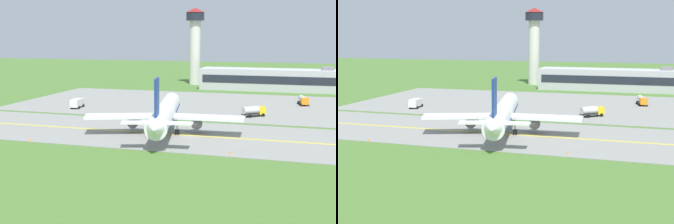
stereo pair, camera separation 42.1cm
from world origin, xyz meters
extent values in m
plane|color=#47702D|center=(0.00, 0.00, 0.00)|extent=(500.00, 500.00, 0.00)
cube|color=gray|center=(0.00, 0.00, 0.05)|extent=(240.00, 28.00, 0.10)
cube|color=gray|center=(10.00, 42.00, 0.05)|extent=(140.00, 52.00, 0.10)
cube|color=yellow|center=(0.00, 0.00, 0.11)|extent=(220.00, 0.60, 0.01)
cylinder|color=white|center=(-5.83, 1.45, 4.20)|extent=(10.77, 34.11, 4.00)
cone|color=white|center=(-9.50, 19.27, 4.20)|extent=(4.25, 3.31, 3.80)
cone|color=white|center=(-2.12, -16.58, 4.60)|extent=(3.98, 3.82, 3.40)
cube|color=navy|center=(-5.83, 1.45, 3.70)|extent=(10.30, 31.46, 0.36)
cube|color=#1E232D|center=(-9.06, 17.12, 4.90)|extent=(3.69, 2.45, 0.70)
cube|color=white|center=(-13.71, -2.42, 3.70)|extent=(15.74, 9.56, 0.50)
cylinder|color=#47474C|center=(-12.16, -0.06, 2.30)|extent=(2.94, 3.79, 2.30)
cylinder|color=black|center=(-12.48, 1.51, 2.30)|extent=(2.11, 0.67, 2.10)
cube|color=white|center=(2.94, 1.01, 3.70)|extent=(15.27, 5.74, 0.50)
cylinder|color=#47474C|center=(0.58, 2.56, 2.30)|extent=(2.94, 3.79, 2.30)
cylinder|color=black|center=(0.25, 4.13, 2.30)|extent=(2.11, 0.67, 2.10)
cube|color=navy|center=(-2.81, -13.25, 9.45)|extent=(1.28, 4.39, 6.50)
cube|color=white|center=(-5.90, -14.09, 5.00)|extent=(6.45, 4.10, 0.30)
cube|color=white|center=(0.37, -12.80, 5.00)|extent=(6.21, 2.98, 0.30)
cylinder|color=slate|center=(-8.45, 14.18, 1.38)|extent=(0.24, 0.24, 1.65)
cylinder|color=black|center=(-8.45, 14.18, 0.55)|extent=(0.56, 1.15, 1.10)
cylinder|color=slate|center=(-7.97, -1.04, 1.38)|extent=(0.24, 0.24, 1.65)
cylinder|color=black|center=(-8.24, -1.09, 0.55)|extent=(0.56, 1.15, 1.10)
cylinder|color=black|center=(-7.70, -0.98, 0.55)|extent=(0.56, 1.15, 1.10)
cylinder|color=slate|center=(-2.88, 0.01, 1.38)|extent=(0.24, 0.24, 1.65)
cylinder|color=black|center=(-3.15, -0.04, 0.55)|extent=(0.56, 1.15, 1.10)
cylinder|color=black|center=(-2.61, 0.07, 0.55)|extent=(0.56, 1.15, 1.10)
cube|color=silver|center=(-38.61, 27.05, 1.50)|extent=(2.22, 2.05, 1.80)
cube|color=#1E232D|center=(-38.71, 27.81, 1.81)|extent=(1.84, 0.36, 0.81)
cube|color=silver|center=(-38.21, 24.07, 1.60)|extent=(2.64, 4.44, 2.00)
cylinder|color=orange|center=(-38.61, 27.05, 2.50)|extent=(0.20, 0.20, 0.18)
cylinder|color=black|center=(-39.60, 26.92, 0.45)|extent=(0.42, 0.93, 0.90)
cylinder|color=black|center=(-37.61, 27.18, 0.45)|extent=(0.42, 0.93, 0.90)
cylinder|color=black|center=(-39.14, 23.10, 0.45)|extent=(0.42, 0.93, 0.90)
cylinder|color=black|center=(-37.06, 23.38, 0.45)|extent=(0.42, 0.93, 0.90)
cube|color=yellow|center=(11.18, 26.60, 1.50)|extent=(2.66, 2.69, 1.80)
cube|color=#1E232D|center=(11.77, 27.09, 1.81)|extent=(1.28, 1.49, 0.81)
cylinder|color=silver|center=(8.88, 24.67, 1.75)|extent=(4.37, 4.08, 1.80)
cube|color=#383838|center=(8.88, 24.67, 0.72)|extent=(4.57, 4.31, 0.24)
cylinder|color=orange|center=(11.18, 26.60, 2.50)|extent=(0.20, 0.20, 0.18)
cylinder|color=black|center=(10.54, 27.37, 0.45)|extent=(0.88, 0.81, 0.90)
cylinder|color=black|center=(11.82, 25.84, 0.45)|extent=(0.88, 0.81, 0.90)
cylinder|color=black|center=(7.57, 24.93, 0.45)|extent=(0.88, 0.81, 0.90)
cylinder|color=black|center=(8.92, 23.33, 0.45)|extent=(0.88, 0.81, 0.90)
cube|color=orange|center=(21.49, 46.11, 1.50)|extent=(2.34, 2.19, 1.80)
cube|color=#1E232D|center=(21.66, 45.36, 1.81)|extent=(1.82, 0.52, 0.81)
cylinder|color=silver|center=(20.84, 49.04, 1.75)|extent=(2.67, 4.49, 1.80)
cube|color=#383838|center=(20.84, 49.04, 0.72)|extent=(2.96, 4.55, 0.24)
cylinder|color=orange|center=(21.49, 46.11, 2.50)|extent=(0.20, 0.20, 0.18)
cylinder|color=black|center=(22.47, 46.32, 0.45)|extent=(0.49, 0.94, 0.90)
cylinder|color=black|center=(20.52, 45.89, 0.45)|extent=(0.49, 0.94, 0.90)
cylinder|color=black|center=(21.69, 50.08, 0.45)|extent=(0.49, 0.94, 0.90)
cylinder|color=black|center=(19.64, 49.63, 0.45)|extent=(0.49, 0.94, 0.90)
cube|color=#B2B2B7|center=(15.92, 82.26, 3.85)|extent=(63.76, 11.54, 7.69)
cube|color=#1E232D|center=(15.92, 76.44, 4.23)|extent=(61.21, 0.10, 2.77)
cube|color=slate|center=(28.67, 82.26, 8.29)|extent=(4.00, 4.00, 1.20)
cylinder|color=silver|center=(-21.74, 93.83, 12.70)|extent=(4.40, 4.40, 25.40)
cylinder|color=#1E232D|center=(-21.74, 93.83, 27.00)|extent=(7.20, 7.20, 3.20)
cone|color=maroon|center=(-21.74, 93.83, 29.50)|extent=(7.60, 7.60, 1.80)
cone|color=orange|center=(-18.04, 11.10, 0.30)|extent=(0.44, 0.44, 0.60)
cone|color=orange|center=(-27.99, -13.48, 0.30)|extent=(0.44, 0.44, 0.60)
cone|color=orange|center=(9.86, -11.89, 0.30)|extent=(0.44, 0.44, 0.60)
camera|label=1|loc=(21.50, -87.32, 20.05)|focal=49.19mm
camera|label=2|loc=(21.90, -87.20, 20.05)|focal=49.19mm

